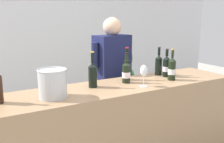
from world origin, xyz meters
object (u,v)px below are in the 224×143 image
Objects in this scene: wine_bottle_4 at (166,66)px; wine_bottle_6 at (127,68)px; wine_bottle_3 at (159,64)px; ice_bucket at (53,83)px; person_server at (112,86)px; potted_shrub at (118,75)px; wine_bottle_5 at (172,69)px; wine_bottle_1 at (126,72)px; wine_bottle_2 at (93,74)px; wine_glass at (144,72)px.

wine_bottle_6 reaches higher than wine_bottle_4.
wine_bottle_3 is 0.11m from wine_bottle_4.
ice_bucket is at bearing -166.42° from wine_bottle_6.
potted_shrub is at bearing 48.73° from person_server.
wine_bottle_4 is 0.19× the size of person_server.
wine_bottle_5 is at bearing -87.15° from potted_shrub.
wine_bottle_6 is (-0.41, 0.24, 0.01)m from wine_bottle_5.
wine_bottle_6 reaches higher than wine_bottle_5.
wine_bottle_2 is (-0.37, 0.01, 0.02)m from wine_bottle_1.
wine_bottle_2 is 1.06× the size of wine_bottle_3.
wine_bottle_2 is 0.91m from wine_bottle_4.
person_server reaches higher than wine_bottle_3.
wine_bottle_5 is 1.28m from ice_bucket.
wine_bottle_1 is 0.62m from person_server.
ice_bucket is 0.15× the size of person_server.
wine_bottle_1 is 0.52m from wine_bottle_3.
wine_bottle_2 reaches higher than wine_glass.
wine_bottle_6 reaches higher than wine_bottle_3.
wine_bottle_1 is 1.48× the size of wine_glass.
wine_bottle_5 is at bearing -63.39° from person_server.
wine_bottle_1 is at bearing -179.68° from wine_bottle_4.
wine_bottle_3 is 0.25× the size of potted_shrub.
person_server reaches higher than wine_bottle_2.
potted_shrub is at bearing 96.31° from wine_bottle_3.
ice_bucket is (-1.33, -0.11, 0.00)m from wine_bottle_4.
potted_shrub is (-0.05, 1.01, -0.26)m from wine_bottle_5.
ice_bucket is (-1.31, -0.22, -0.00)m from wine_bottle_3.
wine_bottle_4 is at bearing -82.93° from potted_shrub.
wine_bottle_2 is at bearing -133.22° from potted_shrub.
person_server reaches higher than wine_bottle_6.
person_server is (0.07, 0.44, -0.31)m from wine_bottle_6.
wine_bottle_1 is 0.89× the size of wine_bottle_6.
wine_bottle_6 is at bearing -178.46° from wine_bottle_3.
wine_bottle_6 is 0.22× the size of person_server.
wine_bottle_4 is at bearing 23.49° from wine_glass.
wine_bottle_4 is (0.54, 0.00, 0.01)m from wine_bottle_1.
ice_bucket reaches higher than wine_glass.
wine_bottle_4 is at bearing -0.69° from wine_bottle_2.
wine_bottle_5 is 0.48m from wine_bottle_6.
wine_bottle_6 is 1.44× the size of ice_bucket.
wine_glass is at bearing -5.83° from ice_bucket.
potted_shrub is at bearing 92.85° from wine_bottle_5.
wine_glass is (-0.41, -0.05, 0.02)m from wine_bottle_5.
wine_bottle_5 reaches higher than ice_bucket.
person_server is at bearing 45.60° from wine_bottle_2.
wine_bottle_2 is 0.79m from person_server.
wine_bottle_3 is (0.51, 0.11, 0.02)m from wine_bottle_1.
wine_glass is at bearing -95.39° from person_server.
person_server reaches higher than wine_bottle_1.
wine_bottle_6 is at bearing -115.11° from potted_shrub.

